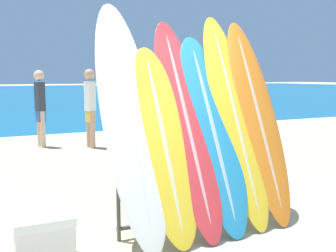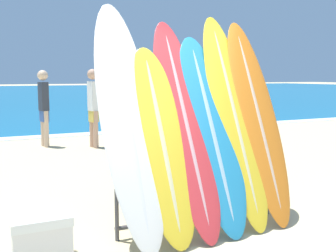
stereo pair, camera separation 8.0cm
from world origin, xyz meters
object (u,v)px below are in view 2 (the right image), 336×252
(surfboard_slot_4, at_px, (234,117))
(cooler_box, at_px, (41,238))
(surfboard_slot_3, at_px, (211,130))
(person_near_water, at_px, (44,105))
(person_mid_beach, at_px, (93,105))
(surfboard_slot_0, at_px, (128,117))
(surfboard_rack, at_px, (199,179))
(person_far_right, at_px, (163,101))
(surfboard_slot_5, at_px, (257,118))
(person_far_left, at_px, (228,119))
(surfboard_slot_1, at_px, (161,141))
(surfboard_slot_2, at_px, (185,123))

(surfboard_slot_4, height_order, cooler_box, surfboard_slot_4)
(surfboard_slot_3, bearing_deg, person_near_water, 100.11)
(surfboard_slot_3, bearing_deg, cooler_box, -174.09)
(person_mid_beach, bearing_deg, surfboard_slot_0, -22.18)
(surfboard_rack, distance_m, person_far_right, 6.60)
(surfboard_slot_5, height_order, person_far_left, surfboard_slot_5)
(person_far_right, bearing_deg, surfboard_slot_1, 164.81)
(surfboard_slot_5, height_order, cooler_box, surfboard_slot_5)
(surfboard_slot_3, xyz_separation_m, cooler_box, (-1.78, -0.18, -0.81))
(person_mid_beach, distance_m, person_far_left, 3.46)
(person_near_water, bearing_deg, surfboard_slot_1, -9.92)
(surfboard_slot_1, xyz_separation_m, surfboard_slot_3, (0.60, 0.04, 0.07))
(surfboard_slot_3, xyz_separation_m, person_mid_beach, (-0.02, 5.08, -0.07))
(surfboard_slot_3, bearing_deg, surfboard_slot_2, 171.05)
(surfboard_slot_3, relative_size, person_near_water, 1.19)
(surfboard_slot_1, xyz_separation_m, surfboard_slot_5, (1.22, 0.08, 0.17))
(surfboard_slot_2, distance_m, cooler_box, 1.76)
(person_far_left, bearing_deg, surfboard_slot_0, 95.95)
(person_far_left, relative_size, cooler_box, 3.28)
(surfboard_slot_2, height_order, surfboard_slot_4, surfboard_slot_4)
(surfboard_slot_2, xyz_separation_m, surfboard_slot_4, (0.61, 0.01, 0.04))
(surfboard_slot_1, height_order, person_far_left, surfboard_slot_1)
(person_mid_beach, height_order, person_far_right, person_mid_beach)
(surfboard_slot_1, relative_size, surfboard_slot_3, 0.93)
(surfboard_slot_3, height_order, person_far_left, surfboard_slot_3)
(surfboard_slot_4, height_order, person_near_water, surfboard_slot_4)
(person_mid_beach, bearing_deg, cooler_box, -30.69)
(surfboard_slot_2, relative_size, surfboard_slot_5, 0.99)
(surfboard_slot_4, bearing_deg, surfboard_slot_0, 178.64)
(surfboard_slot_1, bearing_deg, cooler_box, -173.17)
(surfboard_rack, relative_size, cooler_box, 3.80)
(surfboard_slot_4, xyz_separation_m, person_far_left, (1.19, 1.93, -0.28))
(surfboard_slot_0, xyz_separation_m, surfboard_slot_1, (0.31, -0.13, -0.24))
(person_near_water, bearing_deg, surfboard_rack, -5.42)
(surfboard_slot_1, relative_size, surfboard_slot_5, 0.85)
(surfboard_rack, bearing_deg, cooler_box, -174.04)
(surfboard_slot_3, xyz_separation_m, surfboard_slot_5, (0.62, 0.03, 0.10))
(surfboard_slot_4, bearing_deg, surfboard_slot_5, -4.02)
(surfboard_slot_1, bearing_deg, person_mid_beach, 83.59)
(surfboard_slot_3, bearing_deg, person_far_right, 70.68)
(cooler_box, bearing_deg, person_far_right, 58.13)
(surfboard_rack, relative_size, surfboard_slot_0, 0.78)
(person_far_right, bearing_deg, person_near_water, 107.57)
(person_near_water, bearing_deg, surfboard_slot_5, 2.12)
(person_mid_beach, xyz_separation_m, person_far_left, (1.53, -3.10, -0.08))
(surfboard_slot_0, distance_m, surfboard_slot_3, 0.92)
(surfboard_slot_2, distance_m, person_near_water, 5.67)
(surfboard_slot_0, distance_m, person_mid_beach, 5.08)
(surfboard_slot_3, distance_m, surfboard_slot_4, 0.35)
(person_mid_beach, bearing_deg, person_far_left, 14.05)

